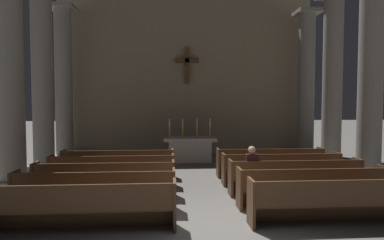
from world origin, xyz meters
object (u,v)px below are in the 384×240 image
object	(u,v)px
candlestick_outer_right	(210,131)
column_right_fourth	(306,86)
pew_right_row_1	(337,201)
candlestick_inner_right	(197,131)
column_left_second	(10,75)
column_right_second	(370,77)
column_right_third	(332,82)
pew_left_row_1	(83,207)
pew_left_row_2	(96,191)
pew_left_row_4	(112,171)
pew_right_row_4	(281,169)
pew_right_row_5	(270,162)
pew_right_row_3	(295,177)
altar	(190,149)
pew_left_row_3	(105,180)
candlestick_inner_left	(183,132)
pew_right_row_2	(313,187)
pew_left_row_5	(118,164)
column_left_fourth	(64,85)
candlestick_outer_left	(169,132)
lone_worshipper	(251,169)
column_left_third	(42,81)

from	to	relation	value
candlestick_outer_right	column_right_fourth	bearing A→B (deg)	13.93
pew_right_row_1	candlestick_inner_right	xyz separation A→B (m)	(-2.21, 7.28, 0.79)
column_left_second	column_right_second	world-z (taller)	same
pew_right_row_1	column_right_third	xyz separation A→B (m)	(2.96, 6.03, 2.78)
pew_left_row_1	candlestick_outer_right	size ratio (longest dim) A/B	4.49
pew_left_row_2	pew_left_row_4	bearing A→B (deg)	90.00
pew_left_row_2	column_right_fourth	world-z (taller)	column_right_fourth
pew_right_row_4	column_right_third	bearing A→B (deg)	42.99
pew_left_row_2	column_left_second	world-z (taller)	column_left_second
column_right_second	column_right_fourth	size ratio (longest dim) A/B	1.00
column_right_third	pew_left_row_2	bearing A→B (deg)	-148.25
pew_left_row_2	pew_right_row_5	distance (m)	5.99
pew_right_row_3	altar	size ratio (longest dim) A/B	1.62
pew_left_row_3	pew_right_row_4	distance (m)	5.14
candlestick_inner_right	candlestick_inner_left	bearing A→B (deg)	180.00
column_right_fourth	pew_right_row_2	bearing A→B (deg)	-111.99
pew_right_row_2	altar	world-z (taller)	altar
pew_left_row_5	pew_left_row_3	bearing A→B (deg)	-90.00
candlestick_inner_right	pew_right_row_2	bearing A→B (deg)	-70.35
column_right_third	column_right_fourth	size ratio (longest dim) A/B	1.00
pew_left_row_3	candlestick_inner_right	size ratio (longest dim) A/B	4.49
pew_left_row_2	candlestick_inner_right	distance (m)	6.85
pew_right_row_1	candlestick_outer_right	bearing A→B (deg)	102.85
pew_right_row_1	column_left_fourth	world-z (taller)	column_left_fourth
pew_right_row_5	candlestick_outer_left	world-z (taller)	candlestick_outer_left
column_right_third	candlestick_outer_left	world-z (taller)	column_right_third
pew_right_row_3	candlestick_outer_right	size ratio (longest dim) A/B	4.49
pew_left_row_5	altar	distance (m)	3.85
altar	lone_worshipper	distance (m)	5.23
pew_right_row_3	column_right_second	size ratio (longest dim) A/B	0.53
column_right_fourth	candlestick_outer_right	bearing A→B (deg)	-166.07
column_right_third	column_left_fourth	size ratio (longest dim) A/B	1.00
pew_right_row_3	column_right_third	distance (m)	5.60
column_right_second	candlestick_inner_right	world-z (taller)	column_right_second
pew_left_row_4	candlestick_outer_left	size ratio (longest dim) A/B	4.49
pew_left_row_4	pew_right_row_4	xyz separation A→B (m)	(5.02, 0.00, 0.00)
pew_left_row_2	pew_right_row_3	size ratio (longest dim) A/B	1.00
candlestick_outer_right	pew_left_row_4	bearing A→B (deg)	-129.95
pew_right_row_5	column_right_second	bearing A→B (deg)	-13.74
column_left_fourth	altar	bearing A→B (deg)	-11.83
pew_right_row_3	column_left_third	distance (m)	9.29
pew_left_row_3	candlestick_outer_left	bearing A→B (deg)	71.97
pew_right_row_5	column_right_fourth	xyz separation A→B (m)	(2.96, 4.07, 2.78)
pew_left_row_3	column_right_second	xyz separation A→B (m)	(7.99, 1.46, 2.78)
pew_left_row_2	pew_left_row_4	world-z (taller)	same
candlestick_outer_left	column_left_fourth	bearing A→B (deg)	166.07
column_right_fourth	candlestick_outer_right	xyz separation A→B (m)	(-4.62, -1.15, -1.99)
pew_right_row_3	column_right_third	xyz separation A→B (m)	(2.96, 3.85, 2.78)
candlestick_outer_left	altar	bearing A→B (deg)	0.00
pew_right_row_1	candlestick_inner_left	world-z (taller)	candlestick_inner_left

